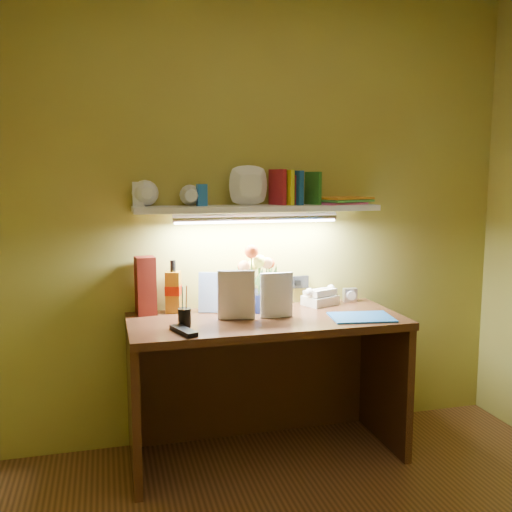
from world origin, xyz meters
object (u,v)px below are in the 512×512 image
(telephone, at_px, (320,296))
(desk_clock, at_px, (350,295))
(desk, at_px, (266,387))
(flower_bouquet, at_px, (256,279))
(whisky_bottle, at_px, (173,286))

(telephone, height_order, desk_clock, telephone)
(desk, height_order, flower_bouquet, flower_bouquet)
(flower_bouquet, relative_size, telephone, 1.94)
(flower_bouquet, height_order, telephone, flower_bouquet)
(telephone, relative_size, desk_clock, 2.28)
(desk, xyz_separation_m, whisky_bottle, (-0.45, 0.24, 0.52))
(telephone, height_order, whisky_bottle, whisky_bottle)
(desk, distance_m, whisky_bottle, 0.72)
(whisky_bottle, bearing_deg, desk, -27.91)
(desk, height_order, desk_clock, desk_clock)
(desk_clock, bearing_deg, desk, -153.65)
(desk, bearing_deg, flower_bouquet, 92.78)
(desk, height_order, whisky_bottle, whisky_bottle)
(flower_bouquet, distance_m, whisky_bottle, 0.44)
(flower_bouquet, xyz_separation_m, whisky_bottle, (-0.44, 0.05, -0.03))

